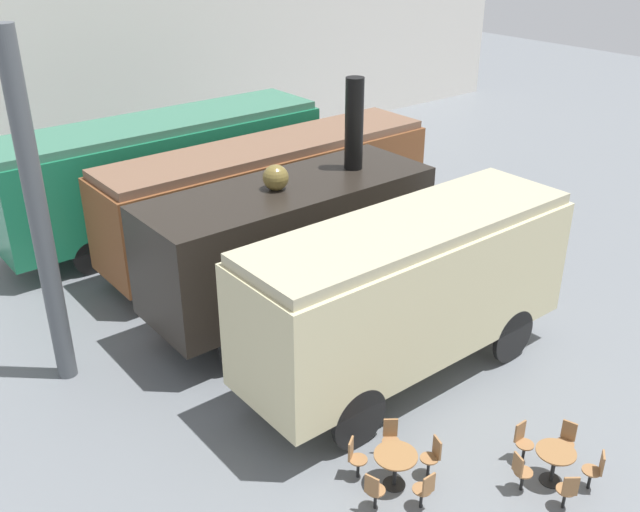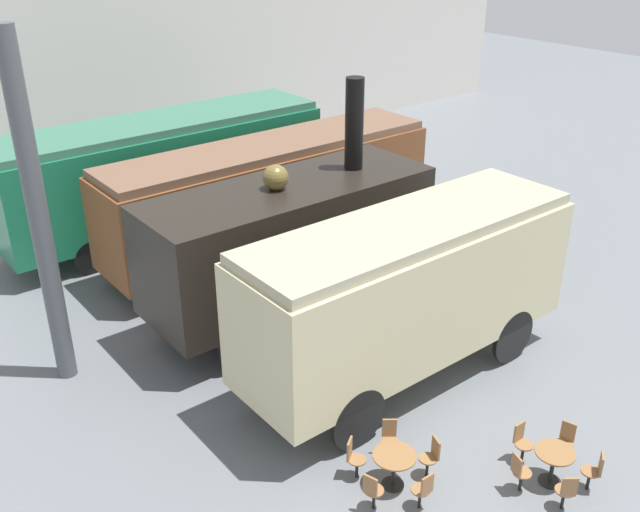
{
  "view_description": "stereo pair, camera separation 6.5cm",
  "coord_description": "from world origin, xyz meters",
  "px_view_note": "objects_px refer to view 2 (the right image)",
  "views": [
    {
      "loc": [
        -12.02,
        -12.28,
        9.95
      ],
      "look_at": [
        -1.41,
        1.0,
        1.6
      ],
      "focal_mm": 40.0,
      "sensor_mm": 36.0,
      "label": 1
    },
    {
      "loc": [
        -11.97,
        -12.33,
        9.95
      ],
      "look_at": [
        -1.41,
        1.0,
        1.6
      ],
      "focal_mm": 40.0,
      "sensor_mm": 36.0,
      "label": 2
    }
  ],
  "objects_px": {
    "cafe_table_near": "(554,459)",
    "cafe_chair_0": "(567,490)",
    "passenger_coach_wooden": "(271,190)",
    "steam_locomotive": "(290,237)",
    "streamlined_locomotive": "(186,163)",
    "cafe_table_mid": "(394,462)",
    "passenger_coach_vintage": "(408,286)",
    "visitor_person": "(482,264)"
  },
  "relations": [
    {
      "from": "cafe_table_near",
      "to": "cafe_chair_0",
      "type": "height_order",
      "value": "cafe_chair_0"
    },
    {
      "from": "cafe_table_near",
      "to": "passenger_coach_wooden",
      "type": "bearing_deg",
      "value": 81.7
    },
    {
      "from": "passenger_coach_wooden",
      "to": "steam_locomotive",
      "type": "relative_size",
      "value": 1.41
    },
    {
      "from": "streamlined_locomotive",
      "to": "passenger_coach_wooden",
      "type": "distance_m",
      "value": 3.61
    },
    {
      "from": "cafe_table_mid",
      "to": "cafe_chair_0",
      "type": "height_order",
      "value": "cafe_chair_0"
    },
    {
      "from": "streamlined_locomotive",
      "to": "steam_locomotive",
      "type": "relative_size",
      "value": 1.67
    },
    {
      "from": "steam_locomotive",
      "to": "passenger_coach_vintage",
      "type": "height_order",
      "value": "steam_locomotive"
    },
    {
      "from": "visitor_person",
      "to": "cafe_chair_0",
      "type": "bearing_deg",
      "value": -129.36
    },
    {
      "from": "streamlined_locomotive",
      "to": "cafe_table_mid",
      "type": "xyz_separation_m",
      "value": [
        -3.08,
        -13.34,
        -1.68
      ]
    },
    {
      "from": "cafe_table_mid",
      "to": "passenger_coach_wooden",
      "type": "bearing_deg",
      "value": 67.3
    },
    {
      "from": "passenger_coach_vintage",
      "to": "cafe_chair_0",
      "type": "relative_size",
      "value": 9.43
    },
    {
      "from": "passenger_coach_wooden",
      "to": "cafe_chair_0",
      "type": "distance_m",
      "value": 12.6
    },
    {
      "from": "passenger_coach_wooden",
      "to": "passenger_coach_vintage",
      "type": "distance_m",
      "value": 7.58
    },
    {
      "from": "passenger_coach_vintage",
      "to": "cafe_chair_0",
      "type": "height_order",
      "value": "passenger_coach_vintage"
    },
    {
      "from": "steam_locomotive",
      "to": "cafe_table_mid",
      "type": "distance_m",
      "value": 6.92
    },
    {
      "from": "passenger_coach_wooden",
      "to": "cafe_table_near",
      "type": "relative_size",
      "value": 14.39
    },
    {
      "from": "cafe_chair_0",
      "to": "passenger_coach_wooden",
      "type": "bearing_deg",
      "value": 27.11
    },
    {
      "from": "cafe_chair_0",
      "to": "visitor_person",
      "type": "bearing_deg",
      "value": -2.3
    },
    {
      "from": "passenger_coach_wooden",
      "to": "cafe_chair_0",
      "type": "relative_size",
      "value": 12.5
    },
    {
      "from": "passenger_coach_wooden",
      "to": "visitor_person",
      "type": "distance_m",
      "value": 6.76
    },
    {
      "from": "cafe_table_near",
      "to": "visitor_person",
      "type": "distance_m",
      "value": 7.61
    },
    {
      "from": "streamlined_locomotive",
      "to": "cafe_table_mid",
      "type": "height_order",
      "value": "streamlined_locomotive"
    },
    {
      "from": "steam_locomotive",
      "to": "passenger_coach_vintage",
      "type": "distance_m",
      "value": 3.87
    },
    {
      "from": "steam_locomotive",
      "to": "cafe_table_near",
      "type": "relative_size",
      "value": 10.2
    },
    {
      "from": "steam_locomotive",
      "to": "visitor_person",
      "type": "distance_m",
      "value": 5.71
    },
    {
      "from": "passenger_coach_vintage",
      "to": "cafe_table_mid",
      "type": "xyz_separation_m",
      "value": [
        -2.66,
        -2.47,
        -1.82
      ]
    },
    {
      "from": "streamlined_locomotive",
      "to": "steam_locomotive",
      "type": "xyz_separation_m",
      "value": [
        -0.83,
        -7.03,
        0.06
      ]
    },
    {
      "from": "cafe_chair_0",
      "to": "steam_locomotive",
      "type": "bearing_deg",
      "value": 35.32
    },
    {
      "from": "passenger_coach_wooden",
      "to": "passenger_coach_vintage",
      "type": "height_order",
      "value": "passenger_coach_vintage"
    },
    {
      "from": "passenger_coach_vintage",
      "to": "visitor_person",
      "type": "distance_m",
      "value": 5.11
    },
    {
      "from": "visitor_person",
      "to": "streamlined_locomotive",
      "type": "bearing_deg",
      "value": 114.29
    },
    {
      "from": "cafe_chair_0",
      "to": "visitor_person",
      "type": "height_order",
      "value": "visitor_person"
    },
    {
      "from": "cafe_chair_0",
      "to": "streamlined_locomotive",
      "type": "bearing_deg",
      "value": 33.07
    },
    {
      "from": "passenger_coach_vintage",
      "to": "visitor_person",
      "type": "xyz_separation_m",
      "value": [
        4.61,
        1.57,
        -1.52
      ]
    },
    {
      "from": "streamlined_locomotive",
      "to": "passenger_coach_vintage",
      "type": "xyz_separation_m",
      "value": [
        -0.42,
        -10.87,
        0.13
      ]
    },
    {
      "from": "passenger_coach_wooden",
      "to": "cafe_table_mid",
      "type": "xyz_separation_m",
      "value": [
        -4.14,
        -9.9,
        -1.53
      ]
    },
    {
      "from": "passenger_coach_vintage",
      "to": "streamlined_locomotive",
      "type": "bearing_deg",
      "value": 87.81
    },
    {
      "from": "passenger_coach_vintage",
      "to": "visitor_person",
      "type": "relative_size",
      "value": 5.11
    },
    {
      "from": "cafe_chair_0",
      "to": "cafe_table_near",
      "type": "bearing_deg",
      "value": 0.0
    },
    {
      "from": "streamlined_locomotive",
      "to": "visitor_person",
      "type": "bearing_deg",
      "value": -65.71
    },
    {
      "from": "passenger_coach_wooden",
      "to": "cafe_table_mid",
      "type": "bearing_deg",
      "value": -112.7
    },
    {
      "from": "passenger_coach_wooden",
      "to": "passenger_coach_vintage",
      "type": "xyz_separation_m",
      "value": [
        -1.48,
        -7.43,
        0.29
      ]
    }
  ]
}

